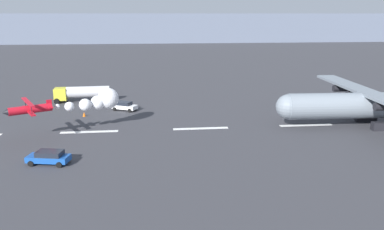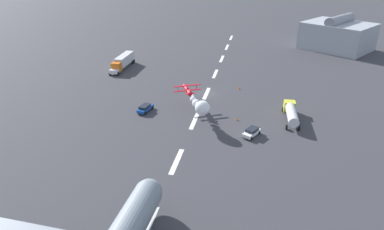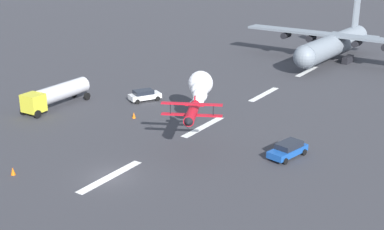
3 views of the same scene
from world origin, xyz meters
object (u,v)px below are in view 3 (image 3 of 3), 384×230
(stunt_biplane_red, at_px, (199,90))
(fuel_tanker_truck, at_px, (56,94))
(traffic_cone_near, at_px, (13,171))
(traffic_cone_far, at_px, (134,115))
(cargo_transport_plane, at_px, (332,45))
(followme_car_yellow, at_px, (288,149))
(airport_staff_sedan, at_px, (144,95))

(stunt_biplane_red, height_order, fuel_tanker_truck, stunt_biplane_red)
(traffic_cone_near, relative_size, traffic_cone_far, 1.00)
(cargo_transport_plane, xyz_separation_m, followme_car_yellow, (-42.24, -10.55, -2.48))
(fuel_tanker_truck, bearing_deg, cargo_transport_plane, -25.43)
(followme_car_yellow, xyz_separation_m, traffic_cone_far, (0.46, 20.36, -0.44))
(fuel_tanker_truck, distance_m, airport_staff_sedan, 11.52)
(traffic_cone_far, bearing_deg, fuel_tanker_truck, 101.32)
(airport_staff_sedan, height_order, traffic_cone_near, airport_staff_sedan)
(stunt_biplane_red, relative_size, traffic_cone_near, 18.74)
(stunt_biplane_red, relative_size, fuel_tanker_truck, 1.38)
(airport_staff_sedan, bearing_deg, traffic_cone_far, -151.65)
(cargo_transport_plane, xyz_separation_m, traffic_cone_near, (-60.21, 8.84, -2.91))
(fuel_tanker_truck, bearing_deg, stunt_biplane_red, -75.92)
(fuel_tanker_truck, height_order, airport_staff_sedan, fuel_tanker_truck)
(airport_staff_sedan, height_order, traffic_cone_far, airport_staff_sedan)
(stunt_biplane_red, distance_m, traffic_cone_near, 22.36)
(cargo_transport_plane, relative_size, fuel_tanker_truck, 3.26)
(cargo_transport_plane, height_order, traffic_cone_far, cargo_transport_plane)
(cargo_transport_plane, xyz_separation_m, stunt_biplane_red, (-39.26, 2.00, 0.89))
(traffic_cone_far, bearing_deg, followme_car_yellow, -91.30)
(cargo_transport_plane, xyz_separation_m, fuel_tanker_truck, (-44.00, 20.93, -1.54))
(cargo_transport_plane, bearing_deg, followme_car_yellow, -165.97)
(traffic_cone_near, bearing_deg, airport_staff_sedan, 9.98)
(stunt_biplane_red, distance_m, fuel_tanker_truck, 19.66)
(airport_staff_sedan, relative_size, traffic_cone_far, 6.08)
(traffic_cone_far, bearing_deg, airport_staff_sedan, 28.35)
(followme_car_yellow, height_order, airport_staff_sedan, same)
(stunt_biplane_red, height_order, followme_car_yellow, stunt_biplane_red)
(cargo_transport_plane, bearing_deg, stunt_biplane_red, 177.08)
(cargo_transport_plane, bearing_deg, traffic_cone_near, 171.65)
(cargo_transport_plane, relative_size, stunt_biplane_red, 2.36)
(traffic_cone_far, bearing_deg, cargo_transport_plane, -13.22)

